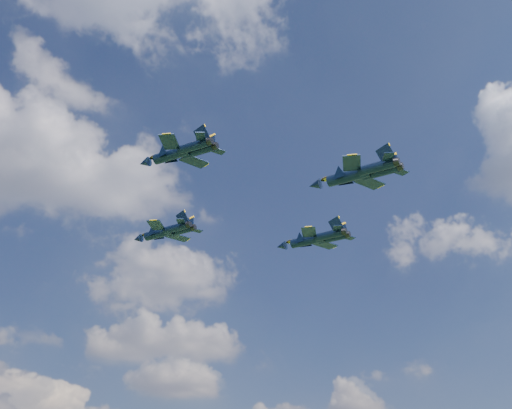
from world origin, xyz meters
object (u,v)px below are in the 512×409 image
object	(u,v)px
jet_lead	(157,234)
jet_right	(305,241)
jet_slot	(345,177)
jet_left	(170,155)

from	to	relation	value
jet_lead	jet_right	bearing A→B (deg)	-51.24
jet_right	jet_slot	size ratio (longest dim) A/B	1.00
jet_right	jet_slot	xyz separation A→B (m)	(-3.58, -26.97, -0.55)
jet_left	jet_slot	distance (m)	27.09
jet_right	jet_lead	bearing A→B (deg)	128.46
jet_lead	jet_right	xyz separation A→B (m)	(27.85, -4.19, 0.23)
jet_right	jet_slot	distance (m)	27.21
jet_slot	jet_right	bearing A→B (deg)	39.64
jet_left	jet_lead	bearing A→B (deg)	39.91
jet_right	jet_slot	world-z (taller)	jet_right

